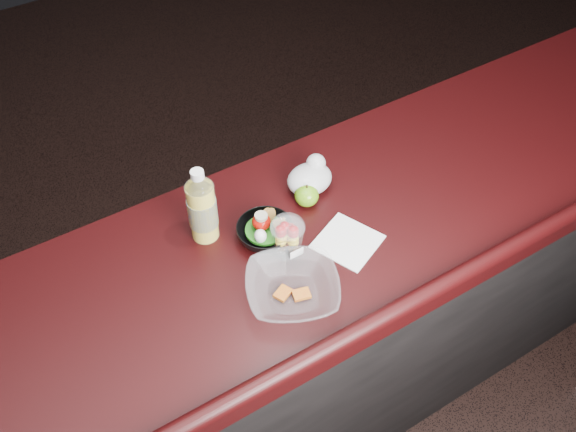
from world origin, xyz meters
The scene contains 9 objects.
room_shell centered at (0.00, 0.00, 1.83)m, with size 8.00×8.00×8.00m.
counter centered at (0.00, 0.30, 0.51)m, with size 4.06×0.71×1.02m.
lemonade_bottle centered at (-0.18, 0.44, 1.12)m, with size 0.08×0.08×0.25m.
fruit_cup centered at (-0.01, 0.26, 1.09)m, with size 0.10×0.10×0.13m.
green_apple centered at (0.13, 0.40, 1.05)m, with size 0.07×0.07×0.07m.
plastic_bag centered at (0.18, 0.45, 1.07)m, with size 0.14×0.12×0.10m.
snack_bowl centered at (-0.04, 0.34, 1.05)m, with size 0.20×0.20×0.09m.
takeout_bowl centered at (-0.08, 0.13, 1.05)m, with size 0.32×0.32×0.06m.
paper_napkin centered at (0.15, 0.21, 1.02)m, with size 0.16×0.16×0.00m, color white.
Camera 1 is at (-0.60, -0.70, 2.39)m, focal length 40.00 mm.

